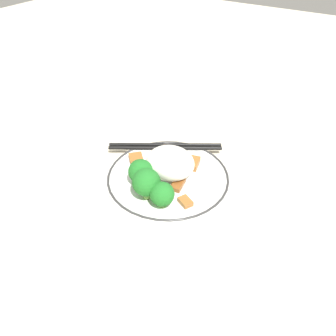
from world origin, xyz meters
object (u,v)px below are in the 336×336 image
broccoli_back_center (145,182)px  plate (168,178)px  broccoli_back_left (141,172)px  broccoli_back_right (162,194)px  chopsticks (165,146)px

broccoli_back_center → plate: bearing=87.3°
broccoli_back_left → broccoli_back_center: broccoli_back_center is taller
broccoli_back_center → broccoli_back_left: bearing=138.1°
plate → broccoli_back_right: size_ratio=5.02×
broccoli_back_left → broccoli_back_center: size_ratio=0.86×
plate → broccoli_back_center: size_ratio=3.93×
broccoli_back_center → chopsticks: size_ratio=0.28×
plate → broccoli_back_center: 0.08m
plate → broccoli_back_right: 0.09m
plate → chopsticks: bearing=126.1°
broccoli_back_left → chopsticks: (-0.03, 0.12, -0.03)m
plate → broccoli_back_left: (-0.03, -0.05, 0.03)m
plate → broccoli_back_right: (0.03, -0.07, 0.03)m
broccoli_back_left → broccoli_back_center: bearing=-41.9°
chopsticks → plate: bearing=-53.9°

